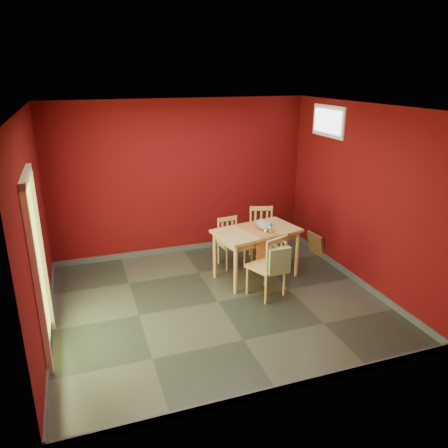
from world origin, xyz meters
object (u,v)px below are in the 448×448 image
object	(u,v)px
dining_table	(257,236)
tote_bag	(279,261)
chair_far_right	(262,233)
chair_near	(269,265)
cat	(264,223)
picture_frame	(316,244)
chair_far_left	(231,242)

from	to	relation	value
dining_table	tote_bag	size ratio (longest dim) A/B	3.11
chair_far_right	chair_near	world-z (taller)	chair_near
cat	picture_frame	bearing A→B (deg)	13.12
chair_far_right	tote_bag	xyz separation A→B (m)	(-0.41, -1.49, 0.17)
chair_far_left	picture_frame	size ratio (longest dim) A/B	1.98
chair_near	picture_frame	distance (m)	1.84
tote_bag	picture_frame	size ratio (longest dim) A/B	1.09
chair_far_left	cat	xyz separation A→B (m)	(0.34, -0.56, 0.48)
dining_table	chair_far_right	size ratio (longest dim) A/B	1.53
chair_far_left	cat	world-z (taller)	cat
picture_frame	chair_far_right	bearing A→B (deg)	169.93
chair_far_left	dining_table	bearing A→B (deg)	-67.59
chair_far_left	chair_far_right	bearing A→B (deg)	7.72
cat	picture_frame	distance (m)	1.51
tote_bag	cat	distance (m)	0.90
chair_far_left	picture_frame	bearing A→B (deg)	-3.34
chair_near	tote_bag	xyz separation A→B (m)	(0.05, -0.21, 0.16)
tote_bag	cat	xyz separation A→B (m)	(0.14, 0.85, 0.26)
dining_table	chair_far_left	size ratio (longest dim) A/B	1.70
chair_far_left	chair_far_right	distance (m)	0.61
chair_near	dining_table	bearing A→B (deg)	82.58
tote_bag	chair_near	bearing A→B (deg)	103.85
chair_near	cat	world-z (taller)	cat
chair_far_left	cat	size ratio (longest dim) A/B	1.95
cat	chair_near	bearing A→B (deg)	-114.45
chair_far_left	chair_near	bearing A→B (deg)	-83.16
dining_table	picture_frame	distance (m)	1.52
chair_near	tote_bag	world-z (taller)	chair_near
cat	chair_far_right	bearing A→B (deg)	60.20
chair_near	cat	distance (m)	0.79
chair_far_right	tote_bag	bearing A→B (deg)	-105.21
chair_near	picture_frame	bearing A→B (deg)	37.48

